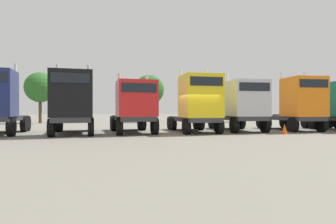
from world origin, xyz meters
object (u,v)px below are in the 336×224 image
object	(u,v)px
semi_truck_red	(134,107)
traffic_cone_near	(284,129)
semi_truck_orange	(298,104)
semi_truck_yellow	(198,103)
semi_truck_silver	(243,106)
semi_truck_black	(72,103)

from	to	relation	value
semi_truck_red	traffic_cone_near	size ratio (longest dim) A/B	9.68
semi_truck_red	semi_truck_orange	distance (m)	12.05
semi_truck_red	semi_truck_orange	bearing A→B (deg)	84.52
semi_truck_yellow	traffic_cone_near	bearing A→B (deg)	67.18
semi_truck_orange	traffic_cone_near	size ratio (longest dim) A/B	9.07
semi_truck_silver	traffic_cone_near	size ratio (longest dim) A/B	9.75
semi_truck_black	traffic_cone_near	bearing A→B (deg)	76.74
semi_truck_red	semi_truck_black	bearing A→B (deg)	-88.86
traffic_cone_near	semi_truck_orange	bearing A→B (deg)	40.58
semi_truck_yellow	semi_truck_silver	xyz separation A→B (m)	(3.53, 0.47, -0.15)
semi_truck_black	semi_truck_yellow	size ratio (longest dim) A/B	1.07
semi_truck_silver	semi_truck_orange	distance (m)	4.27
semi_truck_black	semi_truck_orange	world-z (taller)	semi_truck_orange
semi_truck_yellow	semi_truck_silver	distance (m)	3.56
semi_truck_red	semi_truck_yellow	bearing A→B (deg)	80.63
semi_truck_black	semi_truck_orange	size ratio (longest dim) A/B	1.07
semi_truck_red	semi_truck_orange	size ratio (longest dim) A/B	1.07
semi_truck_orange	semi_truck_red	bearing A→B (deg)	-88.31
semi_truck_black	semi_truck_orange	xyz separation A→B (m)	(15.90, 0.15, -0.01)
semi_truck_silver	traffic_cone_near	world-z (taller)	semi_truck_silver
semi_truck_yellow	semi_truck_orange	xyz separation A→B (m)	(7.78, 0.15, -0.01)
semi_truck_yellow	traffic_cone_near	distance (m)	5.81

